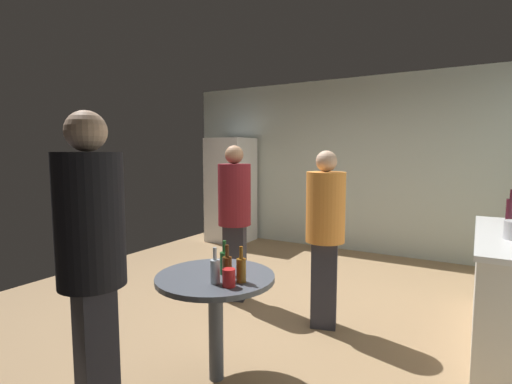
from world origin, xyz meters
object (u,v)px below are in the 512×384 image
(beer_bottle_green, at_px, (225,262))
(beer_bottle_clear, at_px, (215,270))
(person_in_orange_shirt, at_px, (325,226))
(foreground_table, at_px, (216,290))
(beer_bottle_amber, at_px, (241,269))
(wine_bottle_on_counter, at_px, (511,210))
(person_in_black_shirt, at_px, (92,254))
(refrigerator, at_px, (231,190))
(plastic_cup_red, at_px, (229,278))
(beer_bottle_brown, at_px, (227,267))
(person_in_maroon_shirt, at_px, (234,211))

(beer_bottle_green, xyz_separation_m, beer_bottle_clear, (0.05, -0.18, 0.00))
(person_in_orange_shirt, bearing_deg, beer_bottle_clear, -27.51)
(foreground_table, xyz_separation_m, beer_bottle_amber, (0.22, -0.03, 0.19))
(wine_bottle_on_counter, distance_m, person_in_black_shirt, 3.64)
(refrigerator, bearing_deg, wine_bottle_on_counter, -17.07)
(foreground_table, distance_m, person_in_black_shirt, 0.90)
(foreground_table, distance_m, beer_bottle_green, 0.20)
(wine_bottle_on_counter, relative_size, beer_bottle_green, 1.35)
(foreground_table, height_order, person_in_black_shirt, person_in_black_shirt)
(wine_bottle_on_counter, height_order, plastic_cup_red, wine_bottle_on_counter)
(foreground_table, height_order, beer_bottle_brown, beer_bottle_brown)
(refrigerator, height_order, foreground_table, refrigerator)
(person_in_orange_shirt, height_order, person_in_black_shirt, person_in_black_shirt)
(foreground_table, distance_m, person_in_maroon_shirt, 1.47)
(foreground_table, height_order, beer_bottle_amber, beer_bottle_amber)
(wine_bottle_on_counter, relative_size, person_in_orange_shirt, 0.20)
(beer_bottle_amber, height_order, plastic_cup_red, beer_bottle_amber)
(beer_bottle_clear, bearing_deg, person_in_black_shirt, -115.00)
(foreground_table, distance_m, beer_bottle_amber, 0.29)
(refrigerator, xyz_separation_m, beer_bottle_brown, (2.37, -3.54, -0.08))
(refrigerator, bearing_deg, person_in_maroon_shirt, -55.10)
(beer_bottle_brown, height_order, beer_bottle_green, same)
(beer_bottle_clear, height_order, person_in_maroon_shirt, person_in_maroon_shirt)
(foreground_table, relative_size, person_in_orange_shirt, 0.51)
(wine_bottle_on_counter, distance_m, beer_bottle_green, 2.82)
(beer_bottle_green, xyz_separation_m, person_in_black_shirt, (-0.25, -0.83, 0.22))
(beer_bottle_brown, relative_size, person_in_orange_shirt, 0.15)
(person_in_black_shirt, bearing_deg, wine_bottle_on_counter, -14.70)
(person_in_orange_shirt, xyz_separation_m, person_in_black_shirt, (-0.56, -1.91, 0.12))
(plastic_cup_red, relative_size, person_in_orange_shirt, 0.07)
(beer_bottle_clear, relative_size, plastic_cup_red, 2.09)
(beer_bottle_clear, xyz_separation_m, person_in_maroon_shirt, (-0.78, 1.39, 0.13))
(person_in_orange_shirt, bearing_deg, person_in_black_shirt, -32.28)
(beer_bottle_clear, height_order, person_in_black_shirt, person_in_black_shirt)
(refrigerator, relative_size, wine_bottle_on_counter, 5.81)
(beer_bottle_green, height_order, person_in_orange_shirt, person_in_orange_shirt)
(beer_bottle_amber, xyz_separation_m, beer_bottle_brown, (-0.10, -0.01, 0.00))
(beer_bottle_amber, height_order, beer_bottle_green, same)
(person_in_orange_shirt, distance_m, person_in_black_shirt, 2.00)
(person_in_maroon_shirt, bearing_deg, person_in_black_shirt, -6.40)
(beer_bottle_brown, bearing_deg, plastic_cup_red, -50.52)
(beer_bottle_amber, relative_size, beer_bottle_clear, 1.00)
(foreground_table, bearing_deg, person_in_black_shirt, -104.86)
(beer_bottle_brown, height_order, person_in_black_shirt, person_in_black_shirt)
(foreground_table, bearing_deg, wine_bottle_on_counter, 52.06)
(wine_bottle_on_counter, bearing_deg, person_in_orange_shirt, -141.20)
(refrigerator, xyz_separation_m, person_in_black_shirt, (2.04, -4.28, 0.14))
(beer_bottle_amber, relative_size, beer_bottle_green, 1.00)
(person_in_black_shirt, bearing_deg, beer_bottle_brown, -5.95)
(wine_bottle_on_counter, bearing_deg, beer_bottle_brown, -125.44)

